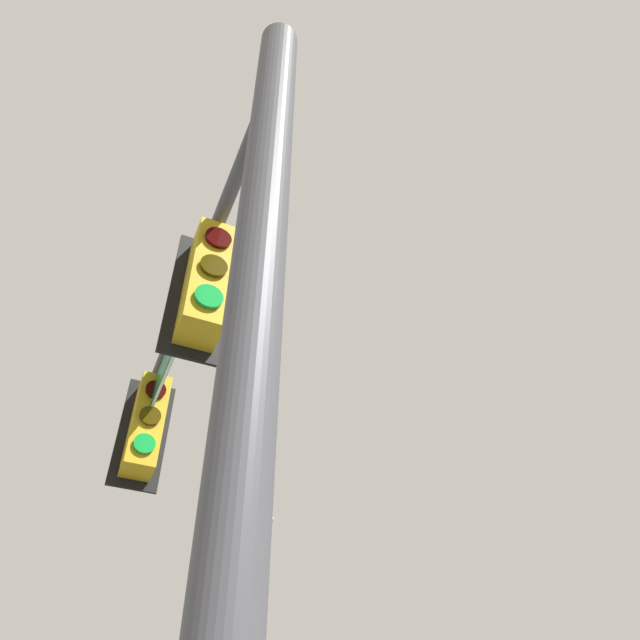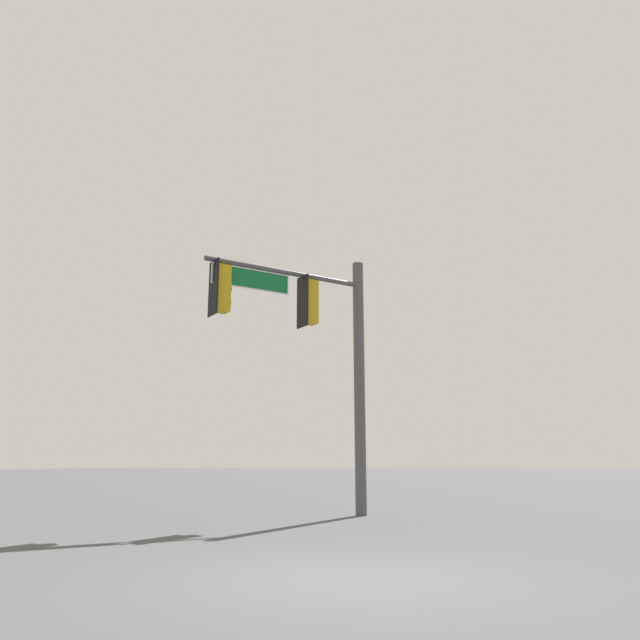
# 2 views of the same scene
# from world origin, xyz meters

# --- Properties ---
(signal_pole_near) EXTENTS (4.39, 0.90, 6.41)m
(signal_pole_near) POSITION_xyz_m (-4.74, -6.45, 4.17)
(signal_pole_near) COLOR #47474C
(signal_pole_near) RESTS_ON ground_plane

